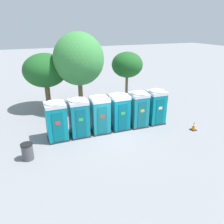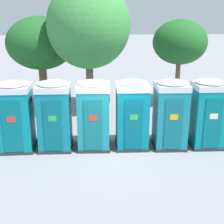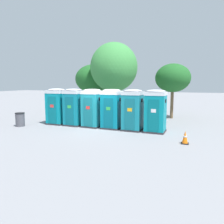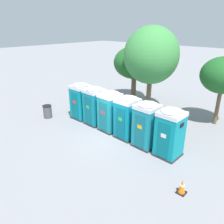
% 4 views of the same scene
% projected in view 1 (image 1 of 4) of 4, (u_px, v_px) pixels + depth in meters
% --- Properties ---
extents(ground_plane, '(120.00, 120.00, 0.00)m').
position_uv_depth(ground_plane, '(112.00, 133.00, 14.58)').
color(ground_plane, gray).
extents(portapotty_0, '(1.24, 1.21, 2.54)m').
position_uv_depth(portapotty_0, '(56.00, 120.00, 13.32)').
color(portapotty_0, '#2D2D33').
rests_on(portapotty_0, ground).
extents(portapotty_1, '(1.22, 1.22, 2.54)m').
position_uv_depth(portapotty_1, '(79.00, 117.00, 13.81)').
color(portapotty_1, '#2D2D33').
rests_on(portapotty_1, ground).
extents(portapotty_2, '(1.23, 1.25, 2.54)m').
position_uv_depth(portapotty_2, '(100.00, 114.00, 14.28)').
color(portapotty_2, '#2D2D33').
rests_on(portapotty_2, ground).
extents(portapotty_3, '(1.21, 1.23, 2.54)m').
position_uv_depth(portapotty_3, '(120.00, 111.00, 14.75)').
color(portapotty_3, '#2D2D33').
rests_on(portapotty_3, ground).
extents(portapotty_4, '(1.22, 1.24, 2.54)m').
position_uv_depth(portapotty_4, '(138.00, 109.00, 15.17)').
color(portapotty_4, '#2D2D33').
rests_on(portapotty_4, ground).
extents(portapotty_5, '(1.22, 1.23, 2.54)m').
position_uv_depth(portapotty_5, '(156.00, 106.00, 15.65)').
color(portapotty_5, '#2D2D33').
rests_on(portapotty_5, ground).
extents(street_tree_0, '(3.95, 3.95, 6.28)m').
position_uv_depth(street_tree_0, '(79.00, 59.00, 16.99)').
color(street_tree_0, brown).
rests_on(street_tree_0, ground).
extents(street_tree_1, '(3.53, 3.53, 4.66)m').
position_uv_depth(street_tree_1, '(45.00, 71.00, 17.64)').
color(street_tree_1, brown).
rests_on(street_tree_1, ground).
extents(street_tree_2, '(2.83, 2.83, 4.48)m').
position_uv_depth(street_tree_2, '(127.00, 65.00, 19.89)').
color(street_tree_2, brown).
rests_on(street_tree_2, ground).
extents(trash_can, '(0.63, 0.63, 0.92)m').
position_uv_depth(trash_can, '(27.00, 152.00, 11.58)').
color(trash_can, '#4C4C54').
rests_on(trash_can, ground).
extents(traffic_cone, '(0.36, 0.36, 0.64)m').
position_uv_depth(traffic_cone, '(194.00, 126.00, 14.87)').
color(traffic_cone, black).
rests_on(traffic_cone, ground).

